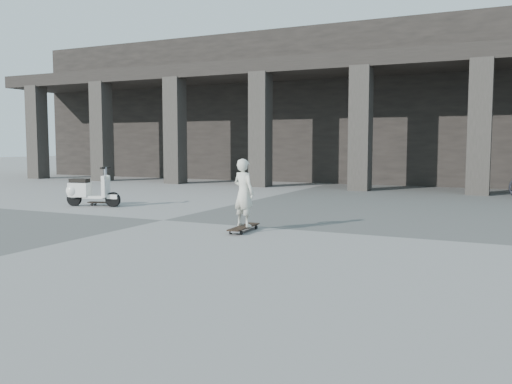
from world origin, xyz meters
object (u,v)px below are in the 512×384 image
at_px(child, 244,193).
at_px(scooter, 84,191).
at_px(longboard, 244,227).
at_px(skateboard_spare, 104,203).

distance_m(child, scooter, 5.51).
bearing_deg(child, longboard, 3.52).
xyz_separation_m(skateboard_spare, child, (4.86, -2.04, 0.61)).
xyz_separation_m(longboard, scooter, (-5.21, 1.75, 0.31)).
distance_m(longboard, child, 0.60).
height_order(skateboard_spare, scooter, scooter).
xyz_separation_m(longboard, child, (0.00, -0.00, 0.60)).
distance_m(skateboard_spare, child, 5.31).
bearing_deg(longboard, scooter, 68.64).
relative_size(longboard, child, 0.81).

